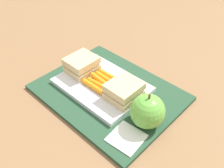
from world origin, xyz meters
TOP-DOWN VIEW (x-y plane):
  - ground_plane at (0.00, 0.00)m, footprint 2.40×2.40m
  - lunchbag_mat at (0.00, 0.00)m, footprint 0.36×0.28m
  - food_tray at (-0.03, 0.00)m, footprint 0.23×0.17m
  - sandwich_half_left at (-0.10, 0.00)m, footprint 0.07×0.08m
  - sandwich_half_right at (0.05, 0.00)m, footprint 0.07×0.08m
  - carrot_sticks_bundle at (-0.02, -0.00)m, footprint 0.08×0.07m
  - apple at (0.14, -0.02)m, footprint 0.08×0.08m
  - paper_napkin at (0.14, -0.08)m, footprint 0.08×0.08m

SIDE VIEW (x-z plane):
  - ground_plane at x=0.00m, z-range 0.00..0.00m
  - lunchbag_mat at x=0.00m, z-range 0.00..0.01m
  - paper_napkin at x=0.14m, z-range 0.01..0.01m
  - food_tray at x=-0.03m, z-range 0.01..0.02m
  - carrot_sticks_bundle at x=-0.02m, z-range 0.02..0.04m
  - sandwich_half_left at x=-0.10m, z-range 0.02..0.07m
  - sandwich_half_right at x=0.05m, z-range 0.02..0.07m
  - apple at x=0.14m, z-range 0.00..0.09m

